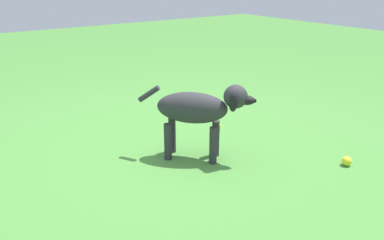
{
  "coord_description": "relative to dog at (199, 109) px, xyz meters",
  "views": [
    {
      "loc": [
        2.18,
        -1.48,
        1.23
      ],
      "look_at": [
        0.13,
        -0.01,
        0.28
      ],
      "focal_mm": 37.18,
      "sensor_mm": 36.0,
      "label": 1
    }
  ],
  "objects": [
    {
      "name": "ground",
      "position": [
        -0.16,
        -0.02,
        -0.36
      ],
      "size": [
        14.0,
        14.0,
        0.0
      ],
      "primitive_type": "plane",
      "color": "#478438"
    },
    {
      "name": "dog",
      "position": [
        0.0,
        0.0,
        0.0
      ],
      "size": [
        0.62,
        0.58,
        0.54
      ],
      "rotation": [
        0.0,
        0.0,
        0.75
      ],
      "color": "#2D2D33",
      "rests_on": "ground"
    },
    {
      "name": "tennis_ball_0",
      "position": [
        0.67,
        0.74,
        -0.33
      ],
      "size": [
        0.07,
        0.07,
        0.07
      ],
      "primitive_type": "sphere",
      "color": "yellow",
      "rests_on": "ground"
    },
    {
      "name": "tennis_ball_1",
      "position": [
        -0.34,
        0.44,
        -0.33
      ],
      "size": [
        0.07,
        0.07,
        0.07
      ],
      "primitive_type": "sphere",
      "color": "#CCE338",
      "rests_on": "ground"
    }
  ]
}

